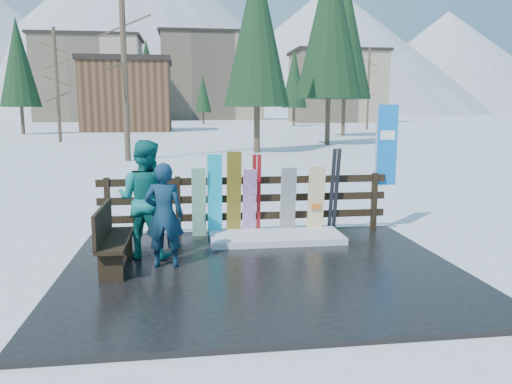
{
  "coord_description": "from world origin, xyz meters",
  "views": [
    {
      "loc": [
        -1.11,
        -7.24,
        2.46
      ],
      "look_at": [
        0.03,
        1.0,
        1.1
      ],
      "focal_mm": 35.0,
      "sensor_mm": 36.0,
      "label": 1
    }
  ],
  "objects": [
    {
      "name": "snow_patch",
      "position": [
        0.5,
        1.6,
        0.14
      ],
      "size": [
        2.44,
        1.0,
        0.12
      ],
      "primitive_type": "cube",
      "color": "white",
      "rests_on": "deck"
    },
    {
      "name": "snowboard_2",
      "position": [
        -0.25,
        1.98,
        0.9
      ],
      "size": [
        0.27,
        0.33,
        1.64
      ],
      "primitive_type": "cube",
      "rotation": [
        0.18,
        0.0,
        0.0
      ],
      "color": "gold",
      "rests_on": "deck"
    },
    {
      "name": "snowboard_1",
      "position": [
        -0.91,
        1.98,
        0.76
      ],
      "size": [
        0.26,
        0.35,
        1.35
      ],
      "primitive_type": "cube",
      "rotation": [
        0.23,
        0.0,
        0.0
      ],
      "color": "white",
      "rests_on": "deck"
    },
    {
      "name": "trees",
      "position": [
        5.01,
        45.56,
        6.09
      ],
      "size": [
        42.17,
        68.65,
        14.19
      ],
      "color": "#382B1E",
      "rests_on": "ground"
    },
    {
      "name": "rental_flag",
      "position": [
        2.79,
        2.25,
        1.69
      ],
      "size": [
        0.45,
        0.04,
        2.6
      ],
      "color": "silver",
      "rests_on": "deck"
    },
    {
      "name": "person_front",
      "position": [
        -1.47,
        0.31,
        0.89
      ],
      "size": [
        0.62,
        0.43,
        1.62
      ],
      "primitive_type": "imported",
      "rotation": [
        0.0,
        0.0,
        3.06
      ],
      "color": "navy",
      "rests_on": "deck"
    },
    {
      "name": "ski_pair_b",
      "position": [
        1.72,
        2.05,
        0.91
      ],
      "size": [
        0.17,
        0.3,
        1.67
      ],
      "color": "black",
      "rests_on": "deck"
    },
    {
      "name": "person_back",
      "position": [
        -1.8,
        0.89,
        1.04
      ],
      "size": [
        1.12,
        0.99,
        1.92
      ],
      "primitive_type": "imported",
      "rotation": [
        0.0,
        0.0,
        2.82
      ],
      "color": "#116E69",
      "rests_on": "deck"
    },
    {
      "name": "bench",
      "position": [
        -2.28,
        0.3,
        0.6
      ],
      "size": [
        0.41,
        1.5,
        0.97
      ],
      "color": "black",
      "rests_on": "deck"
    },
    {
      "name": "snowboard_4",
      "position": [
        0.79,
        1.98,
        0.74
      ],
      "size": [
        0.3,
        0.2,
        1.32
      ],
      "primitive_type": "cube",
      "rotation": [
        0.13,
        0.0,
        0.0
      ],
      "color": "black",
      "rests_on": "deck"
    },
    {
      "name": "snowboard_0",
      "position": [
        -0.61,
        1.98,
        0.88
      ],
      "size": [
        0.27,
        0.27,
        1.59
      ],
      "primitive_type": "cube",
      "rotation": [
        0.15,
        0.0,
        0.0
      ],
      "color": "#11CFF3",
      "rests_on": "deck"
    },
    {
      "name": "snowboard_3",
      "position": [
        0.04,
        1.98,
        0.74
      ],
      "size": [
        0.25,
        0.33,
        1.31
      ],
      "primitive_type": "cube",
      "rotation": [
        0.23,
        0.0,
        0.0
      ],
      "color": "silver",
      "rests_on": "deck"
    },
    {
      "name": "deck",
      "position": [
        0.0,
        0.0,
        0.04
      ],
      "size": [
        6.0,
        5.0,
        0.08
      ],
      "primitive_type": "cube",
      "color": "black",
      "rests_on": "ground"
    },
    {
      "name": "fence",
      "position": [
        0.0,
        2.2,
        0.74
      ],
      "size": [
        5.6,
        0.1,
        1.15
      ],
      "color": "black",
      "rests_on": "deck"
    },
    {
      "name": "ground",
      "position": [
        0.0,
        0.0,
        0.0
      ],
      "size": [
        700.0,
        700.0,
        0.0
      ],
      "primitive_type": "plane",
      "color": "white",
      "rests_on": "ground"
    },
    {
      "name": "resort_buildings",
      "position": [
        1.03,
        115.41,
        9.81
      ],
      "size": [
        73.0,
        87.6,
        22.6
      ],
      "color": "tan",
      "rests_on": "ground"
    },
    {
      "name": "mountains",
      "position": [
        -10.5,
        328.41,
        50.2
      ],
      "size": [
        520.0,
        260.0,
        120.0
      ],
      "color": "white",
      "rests_on": "ground"
    },
    {
      "name": "snowboard_5",
      "position": [
        1.34,
        1.98,
        0.74
      ],
      "size": [
        0.32,
        0.19,
        1.33
      ],
      "primitive_type": "cube",
      "rotation": [
        0.12,
        0.0,
        0.0
      ],
      "color": "white",
      "rests_on": "deck"
    },
    {
      "name": "ski_pair_a",
      "position": [
        0.19,
        2.05,
        0.86
      ],
      "size": [
        0.17,
        0.19,
        1.57
      ],
      "color": "maroon",
      "rests_on": "deck"
    }
  ]
}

